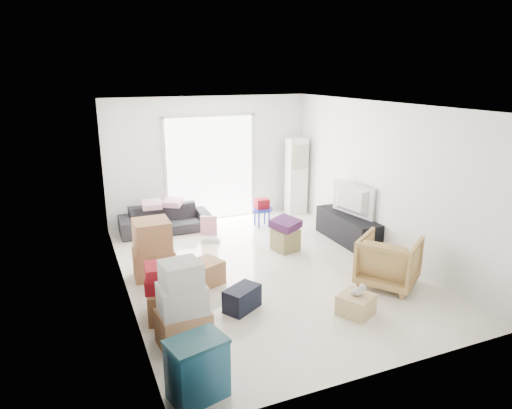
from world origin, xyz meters
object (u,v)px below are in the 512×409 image
object	(u,v)px
storage_bins	(197,369)
sofa	(165,215)
tv_console	(347,228)
kids_table	(262,207)
television	(348,212)
ottoman	(285,240)
wood_crate	(356,305)
ac_tower	(296,176)
armchair	(389,259)

from	to	relation	value
storage_bins	sofa	bearing A→B (deg)	81.71
tv_console	kids_table	world-z (taller)	kids_table
television	kids_table	xyz separation A→B (m)	(-1.17, 1.48, -0.18)
ottoman	wood_crate	world-z (taller)	ottoman
television	kids_table	world-z (taller)	television
sofa	ottoman	size ratio (longest dim) A/B	4.44
ac_tower	ottoman	bearing A→B (deg)	-122.08
ottoman	armchair	bearing A→B (deg)	-66.16
kids_table	ac_tower	bearing A→B (deg)	27.71
kids_table	wood_crate	size ratio (longest dim) A/B	1.43
tv_console	storage_bins	bearing A→B (deg)	-140.79
television	wood_crate	size ratio (longest dim) A/B	2.53
sofa	kids_table	world-z (taller)	sofa
armchair	storage_bins	size ratio (longest dim) A/B	1.31
ottoman	kids_table	xyz separation A→B (m)	(0.15, 1.43, 0.22)
ac_tower	television	xyz separation A→B (m)	(0.05, -2.07, -0.27)
ac_tower	sofa	xyz separation A→B (m)	(-3.11, -0.15, -0.52)
ac_tower	wood_crate	distance (m)	4.75
ac_tower	kids_table	distance (m)	1.34
ac_tower	armchair	xyz separation A→B (m)	(-0.43, -3.91, -0.44)
television	sofa	distance (m)	3.70
ac_tower	ottoman	world-z (taller)	ac_tower
ottoman	kids_table	size ratio (longest dim) A/B	0.68
kids_table	ottoman	bearing A→B (deg)	-95.85
television	storage_bins	distance (m)	5.04
television	wood_crate	xyz separation A→B (m)	(-1.46, -2.41, -0.46)
tv_console	wood_crate	bearing A→B (deg)	-121.18
armchair	wood_crate	xyz separation A→B (m)	(-0.97, -0.57, -0.29)
armchair	wood_crate	size ratio (longest dim) A/B	2.05
ac_tower	storage_bins	world-z (taller)	ac_tower
sofa	storage_bins	bearing A→B (deg)	-96.72
kids_table	tv_console	bearing A→B (deg)	-51.70
tv_console	ottoman	distance (m)	1.32
armchair	storage_bins	bearing A→B (deg)	75.50
television	kids_table	bearing A→B (deg)	28.34
ac_tower	television	world-z (taller)	ac_tower
sofa	kids_table	bearing A→B (deg)	-10.90
armchair	ac_tower	bearing A→B (deg)	-42.30
tv_console	television	size ratio (longest dim) A/B	1.50
ac_tower	armchair	distance (m)	3.96
ottoman	wood_crate	distance (m)	2.46
ac_tower	kids_table	xyz separation A→B (m)	(-1.12, -0.59, -0.45)
ac_tower	wood_crate	bearing A→B (deg)	-107.44
storage_bins	kids_table	bearing A→B (deg)	59.67
armchair	television	bearing A→B (deg)	-50.73
sofa	storage_bins	size ratio (longest dim) A/B	2.76
television	storage_bins	size ratio (longest dim) A/B	1.61
armchair	kids_table	bearing A→B (deg)	-24.28
ac_tower	wood_crate	xyz separation A→B (m)	(-1.41, -4.48, -0.74)
sofa	wood_crate	xyz separation A→B (m)	(1.70, -4.33, -0.22)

